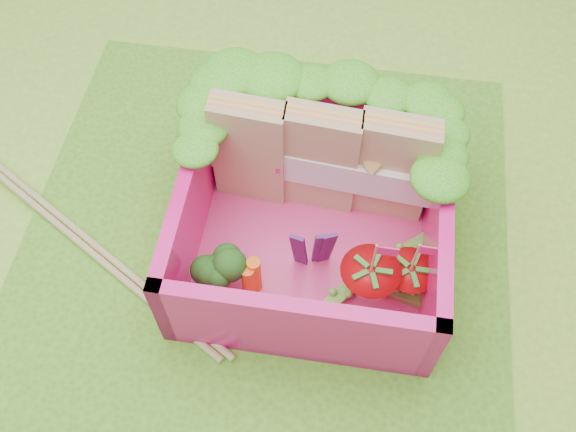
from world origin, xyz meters
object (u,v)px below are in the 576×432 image
(sandwich_stack, at_px, (322,160))
(strawberry_left, at_px, (368,284))
(chopsticks, at_px, (68,228))
(bento_box, at_px, (313,217))
(strawberry_right, at_px, (407,281))
(broccoli, at_px, (215,267))

(sandwich_stack, bearing_deg, strawberry_left, -62.22)
(chopsticks, bearing_deg, bento_box, 4.92)
(bento_box, distance_m, strawberry_left, 0.44)
(bento_box, xyz_separation_m, chopsticks, (-1.32, -0.11, -0.26))
(strawberry_right, distance_m, chopsticks, 1.83)
(strawberry_right, bearing_deg, sandwich_stack, 133.31)
(broccoli, height_order, strawberry_left, strawberry_left)
(broccoli, bearing_deg, sandwich_stack, 53.97)
(strawberry_left, bearing_deg, sandwich_stack, 117.78)
(bento_box, distance_m, broccoli, 0.55)
(strawberry_left, bearing_deg, chopsticks, 173.61)
(sandwich_stack, bearing_deg, bento_box, -90.94)
(sandwich_stack, distance_m, strawberry_left, 0.68)
(bento_box, distance_m, strawberry_right, 0.56)
(sandwich_stack, bearing_deg, broccoli, -126.03)
(broccoli, bearing_deg, strawberry_left, 2.47)
(sandwich_stack, distance_m, strawberry_right, 0.75)
(strawberry_right, xyz_separation_m, chopsticks, (-1.82, 0.13, -0.16))
(strawberry_right, relative_size, chopsticks, 0.24)
(bento_box, relative_size, strawberry_right, 2.64)
(chopsticks, bearing_deg, strawberry_left, -6.39)
(strawberry_right, bearing_deg, bento_box, 154.16)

